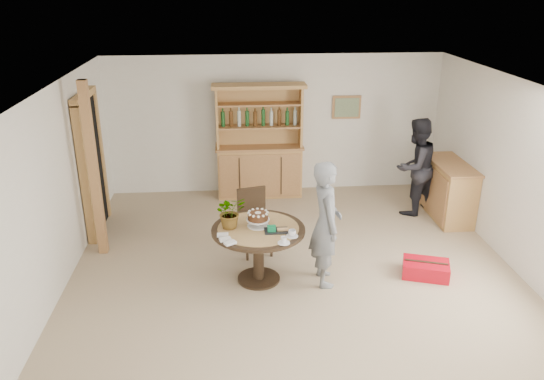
{
  "coord_description": "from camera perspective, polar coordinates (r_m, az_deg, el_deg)",
  "views": [
    {
      "loc": [
        -0.82,
        -5.83,
        3.7
      ],
      "look_at": [
        -0.27,
        0.8,
        1.05
      ],
      "focal_mm": 35.0,
      "sensor_mm": 36.0,
      "label": 1
    }
  ],
  "objects": [
    {
      "name": "sideboard",
      "position": [
        9.19,
        18.43,
        -0.01
      ],
      "size": [
        0.54,
        1.26,
        0.94
      ],
      "color": "tan",
      "rests_on": "ground"
    },
    {
      "name": "coffee_cup_b",
      "position": [
        6.36,
        1.28,
        -5.46
      ],
      "size": [
        0.15,
        0.15,
        0.08
      ],
      "color": "white",
      "rests_on": "dining_table"
    },
    {
      "name": "hutch",
      "position": [
        9.57,
        -1.36,
        3.38
      ],
      "size": [
        1.62,
        0.54,
        2.04
      ],
      "color": "tan",
      "rests_on": "ground"
    },
    {
      "name": "pine_post",
      "position": [
        7.68,
        -18.63,
        1.94
      ],
      "size": [
        0.12,
        0.12,
        2.5
      ],
      "primitive_type": "cube",
      "color": "#AF7C49",
      "rests_on": "ground"
    },
    {
      "name": "dining_table",
      "position": [
        6.83,
        -1.47,
        -5.25
      ],
      "size": [
        1.2,
        1.2,
        0.76
      ],
      "color": "black",
      "rests_on": "ground"
    },
    {
      "name": "adult_person",
      "position": [
        9.07,
        15.15,
        2.43
      ],
      "size": [
        1.0,
        0.94,
        1.64
      ],
      "primitive_type": "imported",
      "rotation": [
        0.0,
        0.0,
        3.67
      ],
      "color": "black",
      "rests_on": "ground"
    },
    {
      "name": "napkins",
      "position": [
        6.46,
        -4.97,
        -5.27
      ],
      "size": [
        0.24,
        0.33,
        0.03
      ],
      "color": "white",
      "rests_on": "dining_table"
    },
    {
      "name": "teen_boy",
      "position": [
        6.73,
        5.81,
        -3.63
      ],
      "size": [
        0.42,
        0.62,
        1.66
      ],
      "primitive_type": "imported",
      "rotation": [
        0.0,
        0.0,
        1.61
      ],
      "color": "slate",
      "rests_on": "ground"
    },
    {
      "name": "birthday_cake",
      "position": [
        6.75,
        -1.52,
        -2.95
      ],
      "size": [
        0.3,
        0.3,
        0.2
      ],
      "color": "white",
      "rests_on": "dining_table"
    },
    {
      "name": "gift_tray",
      "position": [
        6.65,
        0.43,
        -4.27
      ],
      "size": [
        0.3,
        0.2,
        0.08
      ],
      "color": "black",
      "rests_on": "dining_table"
    },
    {
      "name": "dining_chair",
      "position": [
        7.6,
        -1.98,
        -2.9
      ],
      "size": [
        0.51,
        0.51,
        0.95
      ],
      "rotation": [
        0.0,
        0.0,
        0.25
      ],
      "color": "black",
      "rests_on": "ground"
    },
    {
      "name": "flower_vase",
      "position": [
        6.71,
        -4.52,
        -2.37
      ],
      "size": [
        0.47,
        0.44,
        0.42
      ],
      "primitive_type": "imported",
      "rotation": [
        0.0,
        0.0,
        0.35
      ],
      "color": "#3F7233",
      "rests_on": "dining_table"
    },
    {
      "name": "red_suitcase",
      "position": [
        7.44,
        16.19,
        -8.15
      ],
      "size": [
        0.7,
        0.57,
        0.21
      ],
      "rotation": [
        0.0,
        0.0,
        -0.32
      ],
      "color": "#BB0918",
      "rests_on": "ground"
    },
    {
      "name": "coffee_cup_a",
      "position": [
        6.52,
        2.18,
        -4.71
      ],
      "size": [
        0.15,
        0.15,
        0.09
      ],
      "color": "white",
      "rests_on": "dining_table"
    },
    {
      "name": "room_shell",
      "position": [
        6.21,
        3.14,
        3.3
      ],
      "size": [
        6.04,
        7.04,
        2.52
      ],
      "color": "white",
      "rests_on": "ground"
    },
    {
      "name": "doorway",
      "position": [
        8.52,
        -18.88,
        2.79
      ],
      "size": [
        0.13,
        1.1,
        2.18
      ],
      "color": "black",
      "rests_on": "ground"
    },
    {
      "name": "ground",
      "position": [
        6.95,
        2.83,
        -10.46
      ],
      "size": [
        7.0,
        7.0,
        0.0
      ],
      "primitive_type": "plane",
      "color": "tan",
      "rests_on": "ground"
    }
  ]
}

